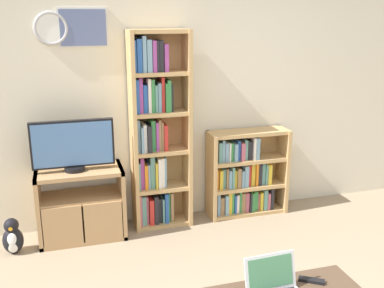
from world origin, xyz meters
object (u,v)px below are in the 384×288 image
laptop (275,288)px  remote_near_laptop (311,280)px  bookshelf_tall (156,133)px  bookshelf_short (243,175)px  penguin_figurine (13,238)px  television (73,146)px  tv_stand (81,204)px

laptop → remote_near_laptop: (0.29, 0.08, -0.05)m
bookshelf_tall → laptop: size_ratio=5.57×
bookshelf_short → penguin_figurine: size_ratio=2.73×
television → laptop: television is taller
bookshelf_short → tv_stand: bearing=-176.4°
laptop → remote_near_laptop: 0.31m
bookshelf_short → remote_near_laptop: 1.92m
bookshelf_short → remote_near_laptop: bookshelf_short is taller
television → bookshelf_short: size_ratio=0.81×
laptop → television: bearing=117.4°
bookshelf_tall → remote_near_laptop: (0.58, -1.89, -0.52)m
tv_stand → remote_near_laptop: 2.22m
remote_near_laptop → penguin_figurine: 2.55m
remote_near_laptop → penguin_figurine: remote_near_laptop is taller
television → bookshelf_tall: (0.77, 0.11, 0.03)m
remote_near_laptop → bookshelf_short: bearing=-156.3°
tv_stand → bookshelf_tall: 0.95m
laptop → penguin_figurine: (-1.63, 1.73, -0.31)m
tv_stand → bookshelf_tall: bookshelf_tall is taller
bookshelf_short → penguin_figurine: bearing=-174.0°
tv_stand → laptop: 2.13m
tv_stand → penguin_figurine: bearing=-167.8°
television → bookshelf_tall: bookshelf_tall is taller
bookshelf_short → penguin_figurine: bookshelf_short is taller
bookshelf_tall → penguin_figurine: bookshelf_tall is taller
tv_stand → laptop: size_ratio=2.29×
television → bookshelf_tall: size_ratio=0.38×
remote_near_laptop → television: bearing=-109.4°
tv_stand → remote_near_laptop: tv_stand is taller
bookshelf_tall → tv_stand: bearing=-172.2°
television → bookshelf_short: bearing=3.9°
tv_stand → television: size_ratio=1.08×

